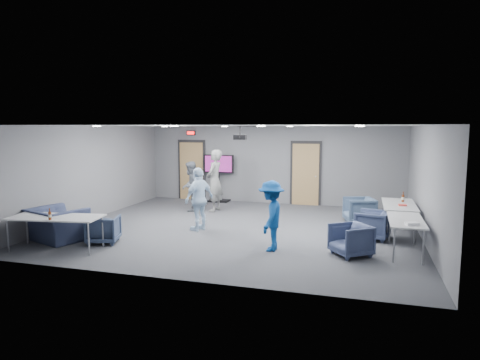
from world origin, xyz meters
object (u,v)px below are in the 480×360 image
(person_d, at_px, (271,216))
(chair_front_b, at_px, (57,225))
(table_right_a, at_px, (399,206))
(projector, at_px, (240,137))
(person_c, at_px, (199,199))
(chair_right_b, at_px, (372,225))
(chair_right_a, at_px, (359,210))
(table_right_b, at_px, (406,222))
(person_a, at_px, (215,181))
(bottle_right, at_px, (403,198))
(bottle_front, at_px, (50,216))
(tv_stand, at_px, (219,175))
(chair_front_a, at_px, (103,229))
(person_b, at_px, (191,186))
(table_front_left, at_px, (56,218))
(chair_right_c, at_px, (351,240))

(person_d, distance_m, chair_front_b, 5.05)
(table_right_a, bearing_deg, projector, 98.85)
(person_c, bearing_deg, chair_right_b, 117.40)
(chair_right_a, height_order, table_right_b, table_right_b)
(person_a, distance_m, bottle_right, 5.61)
(bottle_front, height_order, bottle_right, bottle_right)
(person_d, relative_size, bottle_right, 5.52)
(chair_right_b, height_order, table_right_b, table_right_b)
(table_right_a, bearing_deg, tv_stand, 62.84)
(person_a, xyz_separation_m, tv_stand, (-0.46, 1.72, -0.02))
(person_c, height_order, table_right_b, person_c)
(chair_front_a, bearing_deg, projector, -156.16)
(person_b, height_order, projector, projector)
(person_b, bearing_deg, table_front_left, -20.97)
(chair_front_b, distance_m, table_right_a, 8.38)
(chair_right_c, height_order, bottle_front, bottle_front)
(projector, bearing_deg, table_right_b, -23.63)
(table_right_a, bearing_deg, person_b, 79.73)
(chair_front_a, relative_size, projector, 1.97)
(person_b, height_order, bottle_front, person_b)
(bottle_front, bearing_deg, person_b, 78.96)
(chair_front_b, xyz_separation_m, bottle_right, (7.88, 3.45, 0.44))
(person_a, bearing_deg, chair_right_b, 69.88)
(person_d, bearing_deg, chair_right_b, 126.26)
(person_a, height_order, projector, projector)
(bottle_right, height_order, tv_stand, tv_stand)
(chair_right_c, bearing_deg, projector, -157.54)
(person_a, distance_m, table_right_a, 5.58)
(person_d, xyz_separation_m, projector, (-1.24, 1.87, 1.64))
(chair_right_a, xyz_separation_m, tv_stand, (-4.90, 2.22, 0.60))
(table_right_a, relative_size, tv_stand, 1.11)
(person_d, relative_size, chair_front_a, 2.19)
(person_b, bearing_deg, projector, 43.05)
(person_a, distance_m, person_c, 2.55)
(person_a, xyz_separation_m, person_d, (2.64, -3.79, -0.22))
(person_d, relative_size, bottle_front, 6.14)
(chair_right_c, bearing_deg, person_a, -166.79)
(person_c, xyz_separation_m, projector, (0.93, 0.58, 1.59))
(chair_right_b, relative_size, bottle_front, 3.02)
(chair_right_c, distance_m, table_right_a, 2.67)
(chair_right_b, distance_m, chair_right_c, 1.60)
(table_right_a, height_order, table_right_b, same)
(person_c, xyz_separation_m, bottle_front, (-2.23, -2.84, 0.00))
(chair_right_c, xyz_separation_m, chair_front_b, (-6.67, -0.73, 0.06))
(person_c, relative_size, chair_right_c, 2.25)
(person_c, height_order, chair_front_b, person_c)
(bottle_front, distance_m, bottle_right, 8.49)
(chair_right_a, relative_size, chair_right_b, 1.05)
(person_d, height_order, chair_right_a, person_d)
(person_a, height_order, chair_right_c, person_a)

